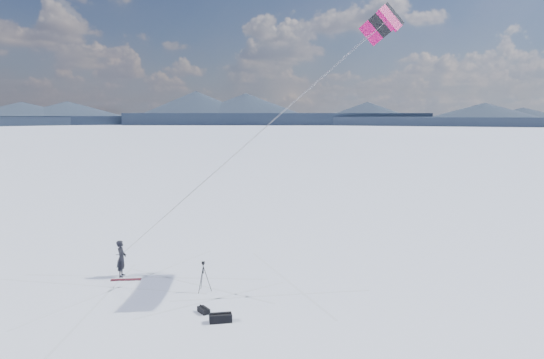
% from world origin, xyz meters
% --- Properties ---
extents(ground, '(1800.00, 1800.00, 0.00)m').
position_xyz_m(ground, '(0.00, 0.00, 0.00)').
color(ground, white).
extents(horizon_hills, '(704.84, 706.81, 8.81)m').
position_xyz_m(horizon_hills, '(0.00, -0.00, 3.61)').
color(horizon_hills, '#182435').
rests_on(horizon_hills, ground).
extents(snow_tracks, '(17.62, 14.39, 0.01)m').
position_xyz_m(snow_tracks, '(-0.41, -0.64, 0.00)').
color(snow_tracks, silver).
rests_on(snow_tracks, ground).
extents(snowkiter, '(0.63, 0.80, 1.94)m').
position_xyz_m(snowkiter, '(-2.97, 2.32, 0.00)').
color(snowkiter, black).
rests_on(snowkiter, ground).
extents(snowboard, '(1.54, 0.76, 0.04)m').
position_xyz_m(snowboard, '(-2.46, 1.81, 0.02)').
color(snowboard, maroon).
rests_on(snowboard, ground).
extents(tripod, '(0.67, 0.69, 1.47)m').
position_xyz_m(tripod, '(2.04, 1.14, 0.95)').
color(tripod, black).
rests_on(tripod, ground).
extents(gear_bag_a, '(1.02, 0.77, 0.41)m').
position_xyz_m(gear_bag_a, '(4.07, -2.28, 0.18)').
color(gear_bag_a, black).
rests_on(gear_bag_a, ground).
extents(gear_bag_b, '(0.68, 0.65, 0.29)m').
position_xyz_m(gear_bag_b, '(3.03, -1.50, 0.13)').
color(gear_bag_b, black).
rests_on(gear_bag_b, ground).
extents(power_kite, '(14.37, 5.80, 12.73)m').
position_xyz_m(power_kite, '(10.13, 5.45, 13.01)').
color(power_kite, '#B70654').
rests_on(power_kite, ground).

